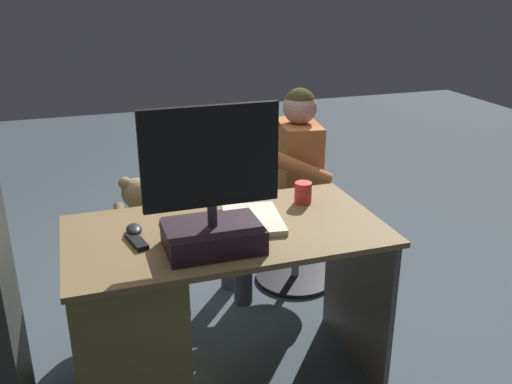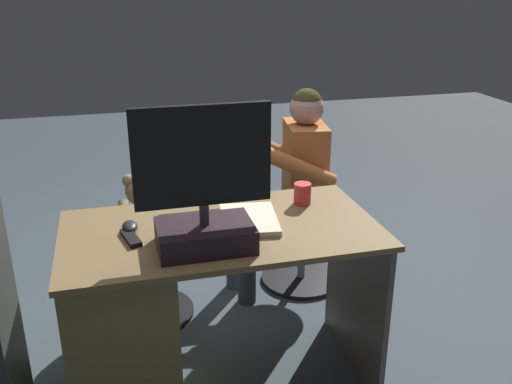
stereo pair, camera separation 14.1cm
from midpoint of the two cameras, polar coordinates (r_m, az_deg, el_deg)
The scene contains 12 objects.
ground_plane at distance 2.89m, azimuth -6.11°, elevation -14.29°, with size 10.00×10.00×0.00m, color #3E4A52.
desk at distance 2.34m, azimuth -12.47°, elevation -12.41°, with size 1.24×0.67×0.74m.
monitor at distance 2.00m, azimuth -6.48°, elevation -1.51°, with size 0.48×0.24×0.53m.
keyboard at distance 2.27m, azimuth -5.87°, elevation -2.80°, with size 0.42×0.14×0.02m, color black.
computer_mouse at distance 2.22m, azimuth -14.05°, elevation -3.75°, with size 0.06×0.10×0.04m, color black.
cup at distance 2.44m, azimuth 3.15°, elevation -0.09°, with size 0.07×0.07×0.09m, color red.
tv_remote at distance 2.15m, azimuth -13.87°, elevation -4.86°, with size 0.04×0.15×0.02m, color black.
notebook_binder at distance 2.26m, azimuth -2.08°, elevation -2.85°, with size 0.22×0.30×0.02m, color beige.
office_chair_teddy at distance 2.93m, azimuth -12.72°, elevation -7.96°, with size 0.46×0.46×0.46m.
teddy_bear at distance 2.79m, azimuth -13.30°, elevation -1.72°, with size 0.22×0.22×0.32m.
visitor_chair at distance 3.22m, azimuth 2.84°, elevation -4.66°, with size 0.46×0.46×0.46m.
person at distance 3.03m, azimuth 1.48°, elevation 1.71°, with size 0.56×0.52×1.12m.
Camera 1 is at (0.52, 2.29, 1.67)m, focal length 39.48 mm.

